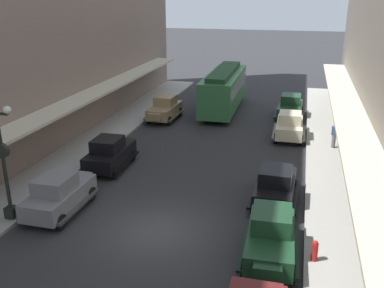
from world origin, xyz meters
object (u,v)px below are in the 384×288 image
Objects in this scene: parked_car_4 at (271,235)px; pedestrian_4 at (347,144)px; parked_car_7 at (290,125)px; pedestrian_2 at (334,135)px; parked_car_1 at (275,185)px; pedestrian_0 at (353,164)px; parked_car_0 at (165,108)px; parked_car_6 at (59,193)px; parked_car_5 at (110,152)px; lamp_post_with_clock at (3,157)px; fire_hydrant at (315,250)px; streetcar at (224,88)px; parked_car_3 at (290,107)px; pedestrian_1 at (348,151)px.

parked_car_4 is 2.58× the size of pedestrian_4.
pedestrian_2 is (2.80, -1.68, 0.05)m from parked_car_7.
parked_car_1 is 5.08m from pedestrian_0.
parked_car_0 and parked_car_7 have the same top height.
parked_car_4 is 9.54m from parked_car_6.
parked_car_0 is at bearing 90.09° from parked_car_5.
lamp_post_with_clock is at bearing -144.42° from parked_car_6.
pedestrian_0 reaches higher than fire_hydrant.
parked_car_4 is at bearing -34.71° from parked_car_5.
streetcar reaches higher than pedestrian_0.
parked_car_7 is at bearing -88.11° from parked_car_3.
parked_car_0 is 1.00× the size of parked_car_1.
parked_car_4 is 2.62× the size of pedestrian_2.
pedestrian_1 is (9.06, -10.51, -0.91)m from streetcar.
parked_car_0 and parked_car_5 have the same top height.
fire_hydrant is at bearing -95.66° from pedestrian_2.
streetcar is at bearing 105.21° from parked_car_4.
parked_car_1 and parked_car_5 have the same top height.
parked_car_6 is at bearing -146.00° from pedestrian_1.
parked_car_6 is at bearing -152.48° from pedestrian_0.
pedestrian_0 is 3.05m from pedestrian_4.
lamp_post_with_clock is at bearing -105.26° from streetcar.
streetcar is at bearing 130.78° from pedestrian_1.
pedestrian_4 is at bearing 19.04° from parked_car_5.
parked_car_1 is 9.95m from parked_car_7.
streetcar is (-5.41, 15.94, 0.96)m from parked_car_1.
parked_car_7 is 8.29m from streetcar.
lamp_post_with_clock is at bearing -104.31° from parked_car_5.
parked_car_1 is 14.93m from parked_car_3.
parked_car_4 is 5.25× the size of fire_hydrant.
pedestrian_0 is 1.02× the size of pedestrian_2.
parked_car_0 is at bearing 156.58° from pedestrian_4.
parked_car_0 is at bearing 90.03° from parked_car_6.
streetcar is at bearing 74.74° from lamp_post_with_clock.
pedestrian_4 is (3.49, 11.03, 0.07)m from parked_car_4.
parked_car_5 is 5.37m from parked_car_6.
pedestrian_2 is at bearing -31.02° from parked_car_7.
parked_car_1 is at bearing -12.44° from parked_car_5.
pedestrian_0 is 1.02× the size of pedestrian_1.
fire_hydrant is (1.69, -19.47, -0.38)m from parked_car_3.
parked_car_1 is 2.62× the size of pedestrian_1.
parked_car_5 is at bearing 149.23° from fire_hydrant.
parked_car_0 reaches higher than pedestrian_0.
parked_car_0 is 1.00× the size of parked_car_3.
parked_car_5 is at bearing -89.91° from parked_car_0.
parked_car_4 is 13.09m from pedestrian_2.
lamp_post_with_clock is at bearing -137.65° from pedestrian_2.
parked_car_1 is at bearing -91.32° from parked_car_7.
pedestrian_0 is (3.71, 3.47, 0.07)m from parked_car_1.
parked_car_3 is 20.52m from parked_car_6.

